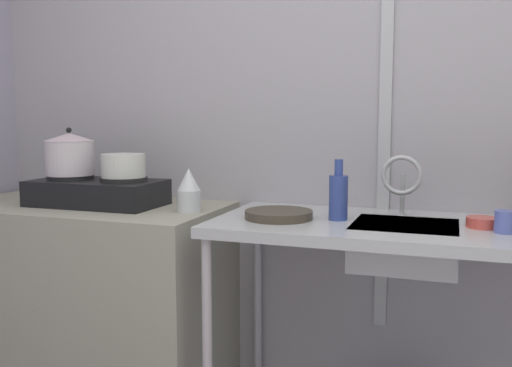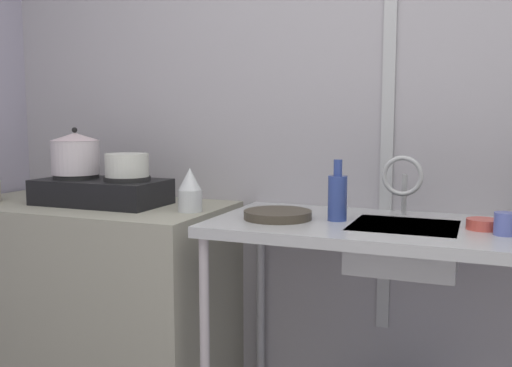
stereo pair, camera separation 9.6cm
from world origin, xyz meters
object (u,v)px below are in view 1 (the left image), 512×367
(sink_basin, at_px, (404,245))
(faucet, at_px, (402,178))
(stove, at_px, (97,192))
(pot_on_right_burner, at_px, (123,166))
(pot_on_left_burner, at_px, (70,154))
(cup_by_rack, at_px, (505,222))
(bottle_by_sink, at_px, (338,196))
(small_bowl_on_drainboard, at_px, (482,222))
(frying_pan, at_px, (279,215))
(percolator, at_px, (189,191))

(sink_basin, relative_size, faucet, 1.53)
(stove, relative_size, sink_basin, 1.54)
(pot_on_right_burner, height_order, sink_basin, pot_on_right_burner)
(pot_on_left_burner, distance_m, pot_on_right_burner, 0.27)
(cup_by_rack, bearing_deg, bottle_by_sink, 174.21)
(pot_on_right_burner, bearing_deg, sink_basin, -0.24)
(cup_by_rack, bearing_deg, pot_on_right_burner, 177.65)
(stove, relative_size, bottle_by_sink, 2.49)
(pot_on_left_burner, distance_m, faucet, 1.41)
(stove, bearing_deg, faucet, 6.09)
(small_bowl_on_drainboard, bearing_deg, bottle_by_sink, -177.85)
(sink_basin, bearing_deg, faucet, 101.49)
(frying_pan, bearing_deg, percolator, 176.45)
(cup_by_rack, xyz_separation_m, bottle_by_sink, (-0.56, 0.06, 0.05))
(cup_by_rack, bearing_deg, sink_basin, 170.14)
(percolator, xyz_separation_m, small_bowl_on_drainboard, (1.10, 0.04, -0.07))
(faucet, distance_m, bottle_by_sink, 0.26)
(pot_on_left_burner, relative_size, bottle_by_sink, 0.94)
(faucet, distance_m, frying_pan, 0.49)
(percolator, bearing_deg, stove, 176.40)
(faucet, xyz_separation_m, bottle_by_sink, (-0.21, -0.14, -0.06))
(pot_on_left_burner, distance_m, bottle_by_sink, 1.20)
(sink_basin, bearing_deg, cup_by_rack, -9.86)
(sink_basin, bearing_deg, small_bowl_on_drainboard, 4.45)
(pot_on_left_burner, height_order, faucet, pot_on_left_burner)
(cup_by_rack, bearing_deg, stove, 177.85)
(sink_basin, relative_size, cup_by_rack, 4.90)
(sink_basin, bearing_deg, pot_on_left_burner, 179.81)
(sink_basin, distance_m, small_bowl_on_drainboard, 0.27)
(pot_on_right_burner, relative_size, bottle_by_sink, 0.82)
(small_bowl_on_drainboard, distance_m, bottle_by_sink, 0.51)
(stove, xyz_separation_m, frying_pan, (0.84, -0.05, -0.04))
(pot_on_right_burner, height_order, frying_pan, pot_on_right_burner)
(small_bowl_on_drainboard, bearing_deg, faucet, 157.19)
(pot_on_right_burner, xyz_separation_m, percolator, (0.32, -0.03, -0.09))
(cup_by_rack, bearing_deg, small_bowl_on_drainboard, 130.62)
(pot_on_right_burner, distance_m, cup_by_rack, 1.49)
(pot_on_right_burner, relative_size, small_bowl_on_drainboard, 1.69)
(sink_basin, distance_m, faucet, 0.27)
(pot_on_right_burner, distance_m, percolator, 0.33)
(pot_on_left_burner, relative_size, sink_basin, 0.58)
(sink_basin, relative_size, frying_pan, 1.43)
(faucet, distance_m, cup_by_rack, 0.42)
(sink_basin, xyz_separation_m, cup_by_rack, (0.32, -0.06, 0.11))
(percolator, relative_size, small_bowl_on_drainboard, 1.62)
(percolator, bearing_deg, frying_pan, -3.55)
(small_bowl_on_drainboard, bearing_deg, pot_on_right_burner, -179.39)
(sink_basin, bearing_deg, pot_on_right_burner, 179.76)
(faucet, bearing_deg, small_bowl_on_drainboard, -22.81)
(pot_on_left_burner, distance_m, small_bowl_on_drainboard, 1.70)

